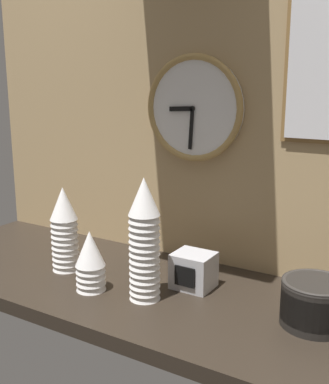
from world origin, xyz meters
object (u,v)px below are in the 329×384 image
cup_stack_center_right (144,239)px  cup_stack_center (90,261)px  cup_stack_center_left (64,229)px  bowl_stack_far_right (315,302)px  napkin_dispenser (193,270)px  wall_clock (194,108)px

cup_stack_center_right → cup_stack_center: cup_stack_center_right is taller
cup_stack_center_left → bowl_stack_far_right: (0.74, 0.05, -0.07)m
cup_stack_center_left → napkin_dispenser: cup_stack_center_left is taller
cup_stack_center_right → bowl_stack_far_right: (0.42, 0.09, -0.11)m
bowl_stack_far_right → napkin_dispenser: 0.35m
cup_stack_center_right → cup_stack_center_left: bearing=172.4°
cup_stack_center_left → cup_stack_center: bearing=-24.7°
bowl_stack_far_right → wall_clock: 0.66m
wall_clock → cup_stack_center_right: bearing=-85.2°
cup_stack_center_right → cup_stack_center_left: (-0.32, 0.04, -0.04)m
cup_stack_center_right → napkin_dispenser: (0.08, 0.13, -0.11)m
bowl_stack_far_right → cup_stack_center_left: bearing=-176.3°
cup_stack_center_left → bowl_stack_far_right: size_ratio=1.61×
cup_stack_center → wall_clock: 0.54m
cup_stack_center → napkin_dispenser: bearing=34.5°
cup_stack_center_right → napkin_dispenser: size_ratio=3.00×
cup_stack_center_left → cup_stack_center_right: bearing=-7.6°
cup_stack_center → bowl_stack_far_right: bearing=11.9°
bowl_stack_far_right → cup_stack_center: bearing=-168.1°
cup_stack_center_right → bowl_stack_far_right: 0.44m
cup_stack_center → bowl_stack_far_right: size_ratio=1.06×
cup_stack_center_right → bowl_stack_far_right: bearing=12.2°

